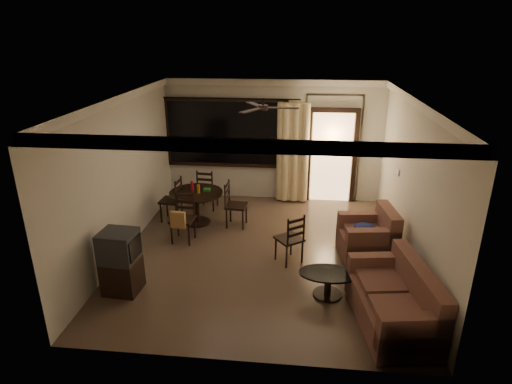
# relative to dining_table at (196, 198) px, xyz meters

# --- Properties ---
(ground) EXTENTS (5.50, 5.50, 0.00)m
(ground) POSITION_rel_dining_table_xyz_m (1.48, -1.15, -0.55)
(ground) COLOR #7F6651
(ground) RESTS_ON ground
(room_shell) EXTENTS (5.50, 6.70, 5.50)m
(room_shell) POSITION_rel_dining_table_xyz_m (2.07, 0.62, 1.28)
(room_shell) COLOR beige
(room_shell) RESTS_ON ground
(dining_table) EXTENTS (1.10, 1.10, 0.91)m
(dining_table) POSITION_rel_dining_table_xyz_m (0.00, 0.00, 0.00)
(dining_table) COLOR black
(dining_table) RESTS_ON ground
(dining_chair_west) EXTENTS (0.45, 0.45, 0.95)m
(dining_chair_west) POSITION_rel_dining_table_xyz_m (-0.56, 0.07, -0.26)
(dining_chair_west) COLOR black
(dining_chair_west) RESTS_ON ground
(dining_chair_east) EXTENTS (0.45, 0.45, 0.95)m
(dining_chair_east) POSITION_rel_dining_table_xyz_m (0.83, -0.07, -0.26)
(dining_chair_east) COLOR black
(dining_chair_east) RESTS_ON ground
(dining_chair_south) EXTENTS (0.45, 0.51, 0.95)m
(dining_chair_south) POSITION_rel_dining_table_xyz_m (-0.07, -0.86, -0.24)
(dining_chair_south) COLOR black
(dining_chair_south) RESTS_ON ground
(dining_chair_north) EXTENTS (0.45, 0.45, 0.95)m
(dining_chair_north) POSITION_rel_dining_table_xyz_m (0.06, 0.78, -0.26)
(dining_chair_north) COLOR black
(dining_chair_north) RESTS_ON ground
(tv_cabinet) EXTENTS (0.57, 0.52, 1.02)m
(tv_cabinet) POSITION_rel_dining_table_xyz_m (-0.57, -2.58, -0.04)
(tv_cabinet) COLOR black
(tv_cabinet) RESTS_ON ground
(sofa) EXTENTS (1.10, 1.74, 0.87)m
(sofa) POSITION_rel_dining_table_xyz_m (3.48, -2.97, -0.20)
(sofa) COLOR #4C2723
(sofa) RESTS_ON ground
(armchair) EXTENTS (1.00, 1.00, 0.91)m
(armchair) POSITION_rel_dining_table_xyz_m (3.39, -1.11, -0.17)
(armchair) COLOR #4C2723
(armchair) RESTS_ON ground
(coffee_table) EXTENTS (0.90, 0.54, 0.40)m
(coffee_table) POSITION_rel_dining_table_xyz_m (2.60, -2.37, -0.28)
(coffee_table) COLOR black
(coffee_table) RESTS_ON ground
(side_chair) EXTENTS (0.57, 0.57, 0.93)m
(side_chair) POSITION_rel_dining_table_xyz_m (1.98, -1.42, -0.27)
(side_chair) COLOR black
(side_chair) RESTS_ON ground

